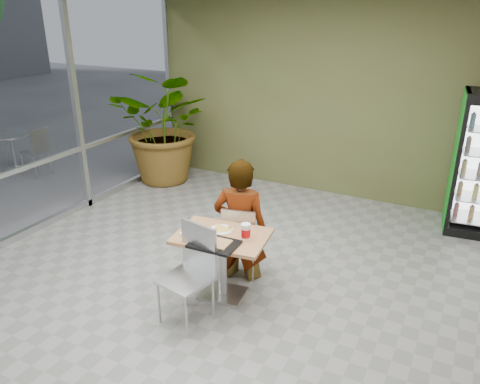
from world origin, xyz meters
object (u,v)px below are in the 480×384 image
at_px(chair_far, 240,237).
at_px(soda_cup, 246,232).
at_px(potted_plant, 167,127).
at_px(seated_woman, 240,231).
at_px(dining_table, 222,253).
at_px(cafeteria_tray, 214,244).
at_px(chair_near, 192,266).

distance_m(chair_far, soda_cup, 0.61).
relative_size(soda_cup, potted_plant, 0.09).
bearing_deg(potted_plant, seated_woman, -40.42).
xyz_separation_m(dining_table, potted_plant, (-2.67, 2.73, 0.46)).
bearing_deg(seated_woman, cafeteria_tray, 83.61).
relative_size(dining_table, soda_cup, 5.93).
xyz_separation_m(seated_woman, cafeteria_tray, (0.09, -0.73, 0.20)).
distance_m(chair_far, potted_plant, 3.53).
bearing_deg(dining_table, chair_near, -100.25).
xyz_separation_m(chair_far, seated_woman, (-0.02, 0.04, 0.05)).
bearing_deg(chair_far, soda_cup, 110.79).
bearing_deg(potted_plant, chair_near, -50.91).
xyz_separation_m(dining_table, chair_near, (-0.08, -0.45, 0.06)).
distance_m(dining_table, soda_cup, 0.40).
distance_m(chair_far, cafeteria_tray, 0.73).
bearing_deg(chair_far, chair_near, 72.78).
xyz_separation_m(chair_near, seated_woman, (0.04, 0.94, -0.02)).
bearing_deg(dining_table, seated_woman, 94.44).
bearing_deg(chair_near, potted_plant, 139.83).
bearing_deg(dining_table, cafeteria_tray, -78.71).
height_order(soda_cup, potted_plant, potted_plant).
distance_m(soda_cup, cafeteria_tray, 0.35).
bearing_deg(soda_cup, dining_table, -175.49).
distance_m(dining_table, seated_woman, 0.49).
height_order(chair_far, cafeteria_tray, chair_far).
bearing_deg(dining_table, potted_plant, 134.34).
bearing_deg(cafeteria_tray, soda_cup, 49.54).
height_order(chair_far, potted_plant, potted_plant).
bearing_deg(potted_plant, soda_cup, -42.66).
bearing_deg(chair_near, cafeteria_tray, 69.39).
relative_size(dining_table, potted_plant, 0.52).
bearing_deg(chair_far, seated_woman, -75.61).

